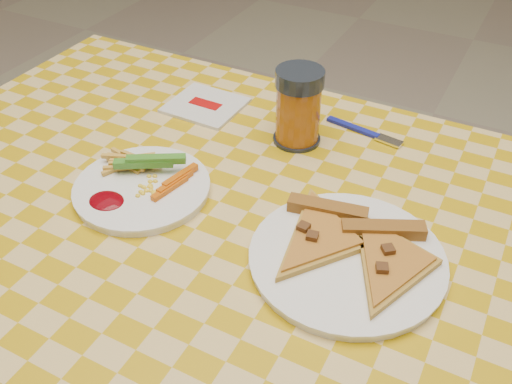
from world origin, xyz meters
TOP-DOWN VIEW (x-y plane):
  - table at (0.00, 0.00)m, footprint 1.28×0.88m
  - plate_left at (-0.17, -0.00)m, footprint 0.26×0.26m
  - plate_right at (0.17, 0.00)m, footprint 0.33×0.33m
  - fries_veggies at (-0.18, 0.01)m, footprint 0.17×0.16m
  - pizza_slices at (0.17, 0.02)m, footprint 0.30×0.26m
  - drink_glass at (-0.02, 0.25)m, footprint 0.08×0.08m
  - napkin at (-0.22, 0.27)m, footprint 0.14×0.13m
  - fork at (0.08, 0.32)m, footprint 0.15×0.04m

SIDE VIEW (x-z plane):
  - table at x=0.00m, z-range 0.30..1.06m
  - napkin at x=-0.22m, z-range 0.76..0.76m
  - fork at x=0.08m, z-range 0.76..0.76m
  - plate_left at x=-0.17m, z-range 0.76..0.77m
  - plate_right at x=0.17m, z-range 0.76..0.77m
  - pizza_slices at x=0.17m, z-range 0.76..0.79m
  - fries_veggies at x=-0.18m, z-range 0.76..0.80m
  - drink_glass at x=-0.02m, z-range 0.75..0.89m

